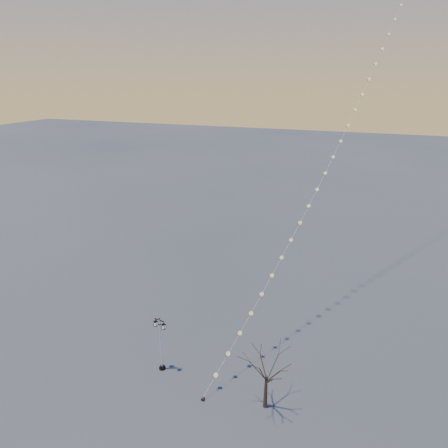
% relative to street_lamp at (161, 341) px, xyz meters
% --- Properties ---
extents(ground, '(300.00, 300.00, 0.00)m').
position_rel_street_lamp_xyz_m(ground, '(3.20, -2.81, -2.44)').
color(ground, '#424342').
rests_on(ground, ground).
extents(street_lamp, '(1.11, 0.51, 4.41)m').
position_rel_street_lamp_xyz_m(street_lamp, '(0.00, 0.00, 0.00)').
color(street_lamp, black).
rests_on(street_lamp, ground).
extents(bare_tree, '(2.76, 2.76, 4.58)m').
position_rel_street_lamp_xyz_m(bare_tree, '(8.21, -0.89, 0.74)').
color(bare_tree, '#35291D').
rests_on(bare_tree, ground).
extents(kite_train, '(15.00, 48.21, 46.91)m').
position_rel_street_lamp_xyz_m(kite_train, '(11.32, 21.96, 20.94)').
color(kite_train, black).
rests_on(kite_train, ground).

